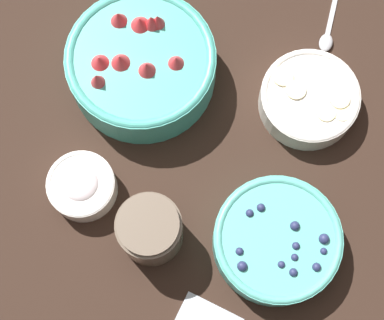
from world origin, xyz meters
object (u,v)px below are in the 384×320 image
at_px(bowl_blueberries, 277,241).
at_px(bowl_bananas, 309,99).
at_px(bowl_cream, 82,186).
at_px(jar_chocolate, 149,230).
at_px(bowl_strawberries, 141,64).

xyz_separation_m(bowl_blueberries, bowl_bananas, (-0.22, -0.05, -0.01)).
bearing_deg(bowl_bananas, bowl_cream, -39.92).
height_order(bowl_cream, jar_chocolate, jar_chocolate).
relative_size(bowl_blueberries, bowl_bananas, 1.21).
distance_m(bowl_cream, jar_chocolate, 0.12).
bearing_deg(bowl_cream, bowl_strawberries, -176.29).
relative_size(bowl_strawberries, jar_chocolate, 2.32).
bearing_deg(bowl_cream, bowl_blueberries, 102.16).
bearing_deg(bowl_strawberries, jar_chocolate, 31.84).
bearing_deg(jar_chocolate, bowl_strawberries, -148.16).
xyz_separation_m(bowl_blueberries, bowl_cream, (0.06, -0.29, -0.01)).
xyz_separation_m(bowl_strawberries, bowl_bananas, (-0.08, 0.25, -0.02)).
height_order(bowl_strawberries, jar_chocolate, same).
bearing_deg(jar_chocolate, bowl_blueberries, 113.92).
bearing_deg(bowl_blueberries, bowl_cream, -77.84).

